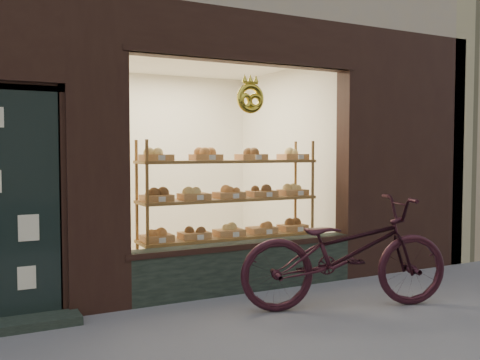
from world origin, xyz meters
TOP-DOWN VIEW (x-y plane):
  - display_shelf at (0.45, 2.55)m, footprint 2.20×0.45m
  - bicycle at (1.02, 1.07)m, footprint 2.26×1.34m

SIDE VIEW (x-z plane):
  - bicycle at x=1.02m, z-range 0.00..1.12m
  - display_shelf at x=0.45m, z-range 0.01..1.71m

